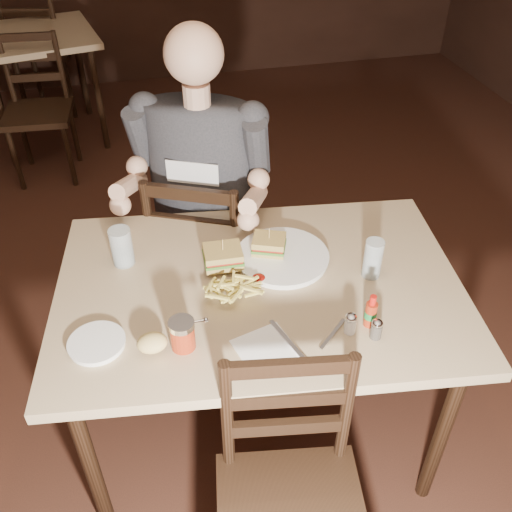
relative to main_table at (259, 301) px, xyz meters
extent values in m
plane|color=black|center=(-0.20, 0.32, -0.70)|extent=(7.00, 7.00, 0.00)
cube|color=tan|center=(0.00, 0.00, 0.05)|extent=(1.42, 1.04, 0.04)
cylinder|color=black|center=(-0.61, -0.28, -0.33)|extent=(0.05, 0.05, 0.73)
cylinder|color=black|center=(-0.52, 0.42, -0.33)|extent=(0.05, 0.05, 0.73)
cylinder|color=black|center=(0.52, -0.42, -0.33)|extent=(0.05, 0.05, 0.73)
cylinder|color=black|center=(0.61, 0.28, -0.33)|extent=(0.05, 0.05, 0.73)
cube|color=tan|center=(-0.90, 2.82, 0.05)|extent=(0.94, 0.94, 0.04)
cylinder|color=black|center=(-1.15, 2.44, -0.33)|extent=(0.04, 0.04, 0.73)
cylinder|color=black|center=(-0.53, 2.57, -0.33)|extent=(0.04, 0.04, 0.73)
cylinder|color=black|center=(-0.65, 3.20, -0.33)|extent=(0.04, 0.04, 0.73)
cylinder|color=white|center=(0.11, 0.10, 0.08)|extent=(0.35, 0.35, 0.02)
ellipsoid|color=maroon|center=(0.00, 0.01, 0.10)|extent=(0.05, 0.05, 0.01)
cylinder|color=silver|center=(-0.42, 0.22, 0.14)|extent=(0.08, 0.08, 0.14)
cylinder|color=silver|center=(0.37, -0.04, 0.14)|extent=(0.07, 0.07, 0.14)
cube|color=white|center=(-0.05, -0.27, 0.07)|extent=(0.19, 0.19, 0.00)
cube|color=silver|center=(0.03, -0.28, 0.08)|extent=(0.08, 0.21, 0.01)
cube|color=silver|center=(0.16, -0.27, 0.08)|extent=(0.11, 0.10, 0.00)
cylinder|color=white|center=(-0.52, -0.15, 0.08)|extent=(0.18, 0.18, 0.01)
ellipsoid|color=tan|center=(-0.36, -0.21, 0.11)|extent=(0.10, 0.08, 0.05)
camera|label=1|loc=(-0.33, -1.35, 1.31)|focal=40.00mm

